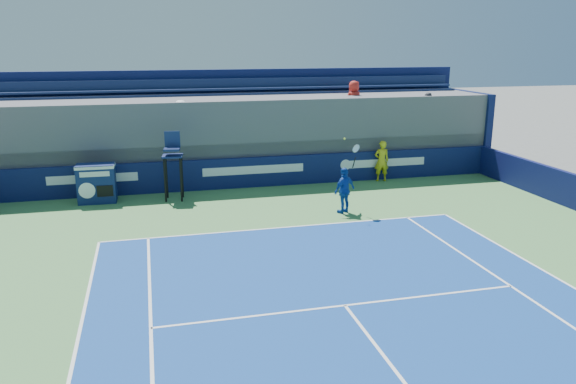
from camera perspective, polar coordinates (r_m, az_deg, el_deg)
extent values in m
imported|color=gold|center=(23.29, 9.49, 3.13)|extent=(0.65, 0.47, 1.68)
cube|color=white|center=(17.36, -0.31, -3.60)|extent=(10.97, 0.07, 0.00)
cube|color=white|center=(12.50, 5.82, -11.39)|extent=(8.23, 0.07, 0.00)
cube|color=#0C1444|center=(22.12, -3.54, 2.01)|extent=(20.40, 0.20, 1.20)
cube|color=white|center=(21.74, -19.23, 1.29)|extent=(3.20, 0.01, 0.32)
cube|color=white|center=(21.99, -3.49, 2.26)|extent=(4.00, 0.01, 0.32)
cube|color=white|center=(23.60, 9.76, 2.95)|extent=(3.60, 0.01, 0.32)
cylinder|color=white|center=(22.98, 5.87, 2.76)|extent=(0.44, 0.01, 0.44)
cube|color=#101D50|center=(21.03, -18.87, 0.82)|extent=(1.32, 0.74, 1.40)
cube|color=white|center=(20.89, -19.01, 2.50)|extent=(1.34, 0.76, 0.10)
cylinder|color=white|center=(20.76, -19.75, 0.13)|extent=(0.56, 0.04, 0.56)
cube|color=black|center=(20.70, -18.10, 0.09)|extent=(0.55, 0.04, 0.40)
cube|color=silver|center=(20.59, -19.06, 1.71)|extent=(1.00, 0.04, 0.18)
cylinder|color=black|center=(20.40, -12.39, 1.15)|extent=(0.08, 0.08, 1.60)
cylinder|color=black|center=(20.34, -10.82, 1.20)|extent=(0.08, 0.08, 1.60)
cylinder|color=black|center=(20.94, -12.23, 1.52)|extent=(0.08, 0.08, 1.60)
cylinder|color=black|center=(20.89, -10.70, 1.56)|extent=(0.08, 0.08, 1.60)
cube|color=#0F1B4B|center=(20.46, -11.66, 3.62)|extent=(0.79, 0.79, 0.06)
cube|color=#141F4C|center=(20.32, -11.72, 4.25)|extent=(0.61, 0.52, 0.08)
cube|color=navy|center=(20.62, -11.67, 5.26)|extent=(0.55, 0.14, 0.60)
imported|color=#1442A5|center=(18.74, 5.76, 0.17)|extent=(0.98, 0.76, 1.55)
cylinder|color=black|center=(18.72, 6.73, 3.00)|extent=(0.09, 0.15, 0.39)
torus|color=silver|center=(18.58, 6.92, 4.41)|extent=(0.32, 0.22, 0.29)
cylinder|color=white|center=(18.58, 6.92, 4.41)|extent=(0.26, 0.17, 0.24)
sphere|color=#DEF536|center=(18.19, 5.77, 5.40)|extent=(0.07, 0.07, 0.07)
cube|color=#56565C|center=(23.75, -4.43, 5.58)|extent=(20.40, 3.60, 3.38)
cube|color=#56565C|center=(22.47, -3.83, 4.49)|extent=(20.40, 0.90, 0.55)
cube|color=#122147|center=(22.29, -3.81, 5.65)|extent=(20.00, 0.45, 0.08)
cube|color=#122147|center=(22.51, -3.93, 6.25)|extent=(20.00, 0.06, 0.45)
cube|color=#56565C|center=(23.25, -4.26, 6.22)|extent=(20.40, 0.90, 0.55)
cube|color=#122147|center=(23.09, -4.24, 7.34)|extent=(20.00, 0.45, 0.08)
cube|color=#122147|center=(23.31, -4.36, 7.91)|extent=(20.00, 0.06, 0.45)
cube|color=#56565C|center=(24.06, -4.66, 7.82)|extent=(20.40, 0.90, 0.55)
cube|color=#122147|center=(23.91, -4.64, 8.93)|extent=(20.00, 0.45, 0.08)
cube|color=#122147|center=(24.13, -4.75, 9.46)|extent=(20.00, 0.06, 0.45)
cube|color=#56565C|center=(24.88, -5.04, 9.33)|extent=(20.40, 0.90, 0.55)
cube|color=#122147|center=(24.74, -5.02, 10.40)|extent=(20.00, 0.45, 0.08)
cube|color=#122147|center=(24.97, -5.13, 10.90)|extent=(20.00, 0.06, 0.45)
cube|color=#0C1647|center=(25.57, -5.21, 7.39)|extent=(20.80, 0.30, 4.40)
cube|color=#0C1647|center=(27.42, 17.53, 6.22)|extent=(0.30, 3.90, 3.40)
imported|color=white|center=(21.94, -10.78, 6.98)|extent=(1.15, 0.77, 1.66)
imported|color=red|center=(24.28, 6.70, 9.21)|extent=(0.92, 0.71, 1.66)
imported|color=black|center=(24.73, 13.87, 7.79)|extent=(0.69, 0.51, 1.74)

